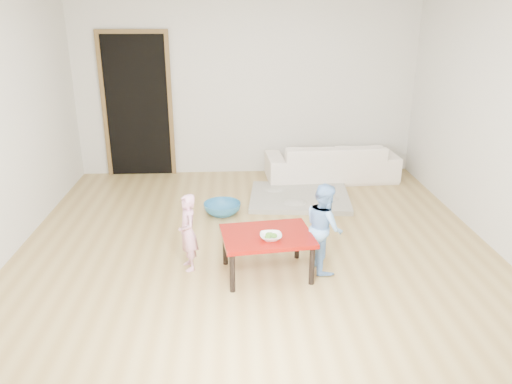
{
  "coord_description": "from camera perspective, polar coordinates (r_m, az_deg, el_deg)",
  "views": [
    {
      "loc": [
        -0.24,
        -4.88,
        2.38
      ],
      "look_at": [
        0.0,
        -0.2,
        0.65
      ],
      "focal_mm": 35.0,
      "sensor_mm": 36.0,
      "label": 1
    }
  ],
  "objects": [
    {
      "name": "child_pink",
      "position": [
        4.8,
        -7.79,
        -4.6
      ],
      "size": [
        0.26,
        0.32,
        0.76
      ],
      "primitive_type": "imported",
      "rotation": [
        0.0,
        0.0,
        -1.25
      ],
      "color": "pink",
      "rests_on": "floor"
    },
    {
      "name": "right_wall",
      "position": [
        5.7,
        26.07,
        7.29
      ],
      "size": [
        0.02,
        5.0,
        2.6
      ],
      "primitive_type": "cube",
      "color": "beige",
      "rests_on": "floor"
    },
    {
      "name": "red_table",
      "position": [
        4.73,
        1.26,
        -7.1
      ],
      "size": [
        0.9,
        0.72,
        0.41
      ],
      "primitive_type": null,
      "rotation": [
        0.0,
        0.0,
        0.13
      ],
      "color": "maroon",
      "rests_on": "floor"
    },
    {
      "name": "back_wall",
      "position": [
        7.47,
        -1.09,
        11.93
      ],
      "size": [
        5.0,
        0.02,
        2.6
      ],
      "primitive_type": "cube",
      "color": "beige",
      "rests_on": "floor"
    },
    {
      "name": "doorway",
      "position": [
        7.61,
        -13.37,
        9.45
      ],
      "size": [
        1.02,
        0.08,
        2.11
      ],
      "primitive_type": null,
      "color": "brown",
      "rests_on": "back_wall"
    },
    {
      "name": "sofa",
      "position": [
        7.39,
        8.59,
        3.47
      ],
      "size": [
        1.92,
        0.83,
        0.55
      ],
      "primitive_type": "imported",
      "rotation": [
        0.0,
        0.0,
        3.19
      ],
      "color": "white",
      "rests_on": "floor"
    },
    {
      "name": "basin",
      "position": [
        6.14,
        -3.88,
        -1.89
      ],
      "size": [
        0.46,
        0.46,
        0.14
      ],
      "primitive_type": "imported",
      "color": "teal",
      "rests_on": "floor"
    },
    {
      "name": "cushion",
      "position": [
        7.2,
        7.24,
        4.26
      ],
      "size": [
        0.48,
        0.45,
        0.11
      ],
      "primitive_type": "cube",
      "rotation": [
        0.0,
        0.0,
        -0.26
      ],
      "color": "orange",
      "rests_on": "sofa"
    },
    {
      "name": "broccoli",
      "position": [
        4.53,
        1.71,
        -5.08
      ],
      "size": [
        0.12,
        0.12,
        0.06
      ],
      "primitive_type": null,
      "color": "#2D5919",
      "rests_on": "red_table"
    },
    {
      "name": "bowl",
      "position": [
        4.54,
        1.71,
        -5.12
      ],
      "size": [
        0.2,
        0.2,
        0.05
      ],
      "primitive_type": "imported",
      "color": "white",
      "rests_on": "red_table"
    },
    {
      "name": "floor",
      "position": [
        5.44,
        -0.11,
        -5.7
      ],
      "size": [
        5.0,
        5.0,
        0.01
      ],
      "primitive_type": "cube",
      "color": "#9D7D43",
      "rests_on": "ground"
    },
    {
      "name": "child_blue",
      "position": [
        4.78,
        7.78,
        -4.0
      ],
      "size": [
        0.4,
        0.48,
        0.87
      ],
      "primitive_type": "imported",
      "rotation": [
        0.0,
        0.0,
        1.76
      ],
      "color": "#66A4EC",
      "rests_on": "floor"
    },
    {
      "name": "blanket",
      "position": [
        6.62,
        4.99,
        -0.62
      ],
      "size": [
        1.39,
        1.2,
        0.06
      ],
      "primitive_type": null,
      "rotation": [
        0.0,
        0.0,
        -0.1
      ],
      "color": "#B3AD9E",
      "rests_on": "floor"
    }
  ]
}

